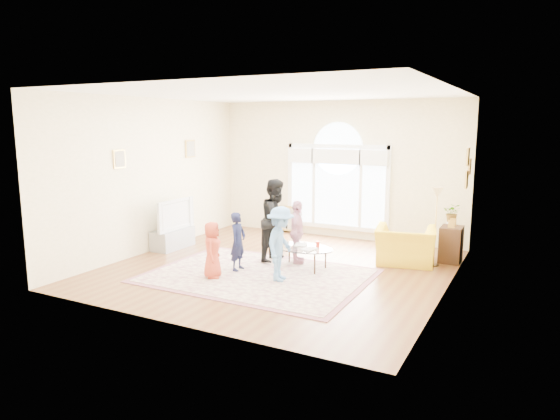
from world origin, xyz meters
The scene contains 18 objects.
ground centered at (0.00, 0.00, 0.00)m, with size 6.00×6.00×0.00m, color brown.
room_shell centered at (0.01, 2.83, 1.57)m, with size 6.00×6.00×6.00m.
area_rug centered at (-0.09, -0.61, 0.01)m, with size 3.60×2.60×0.02m, color beige.
rug_border centered at (-0.09, -0.61, 0.01)m, with size 3.80×2.80×0.01m, color #925763.
tv_console centered at (-2.75, 0.30, 0.21)m, with size 0.45×1.00×0.42m, color gray.
television centered at (-2.74, 0.30, 0.75)m, with size 0.17×1.14×0.66m.
coffee_table centered at (0.40, 0.15, 0.40)m, with size 1.27×0.85×0.54m.
armchair centered at (2.03, 1.38, 0.36)m, with size 1.11×0.97×0.72m, color yellow.
side_cabinet centered at (2.78, 1.95, 0.35)m, with size 0.40×0.50×0.70m, color black.
floor_lamp centered at (2.54, 1.54, 1.28)m, with size 0.24×0.24×1.51m.
plant_pedestal centered at (2.70, 2.45, 0.35)m, with size 0.20×0.20×0.70m, color white.
potted_plant centered at (2.70, 2.45, 0.89)m, with size 0.34×0.29×0.38m, color #33722D.
leaning_picture centered at (-1.42, 2.90, 0.00)m, with size 0.80×0.05×0.62m, color tan.
child_red centered at (-0.73, -1.08, 0.51)m, with size 0.48×0.31×0.98m, color #B83F28.
child_navy centered at (-0.57, -0.49, 0.55)m, with size 0.39×0.26×1.07m, color #141835.
child_black centered at (-0.26, 0.42, 0.82)m, with size 0.78×0.61×1.60m, color black.
child_pink centered at (0.17, 0.44, 0.63)m, with size 0.71×0.30×1.21m, color pink.
child_blue centered at (0.40, -0.69, 0.66)m, with size 0.83×0.48×1.28m, color #5B8DCA.
Camera 1 is at (4.20, -7.98, 2.66)m, focal length 32.00 mm.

